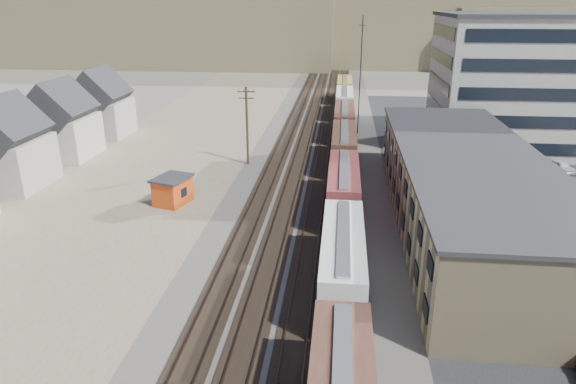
# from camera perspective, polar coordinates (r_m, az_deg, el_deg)

# --- Properties ---
(ballast_bed) EXTENTS (18.00, 200.00, 0.06)m
(ballast_bed) POSITION_cam_1_polar(r_m,az_deg,el_deg) (73.68, 3.20, 4.77)
(ballast_bed) COLOR #4C4742
(ballast_bed) RESTS_ON ground
(dirt_yard) EXTENTS (24.00, 180.00, 0.03)m
(dirt_yard) POSITION_cam_1_polar(r_m,az_deg,el_deg) (68.16, -14.32, 2.82)
(dirt_yard) COLOR #766551
(dirt_yard) RESTS_ON ground
(asphalt_lot) EXTENTS (26.00, 120.00, 0.04)m
(asphalt_lot) POSITION_cam_1_polar(r_m,az_deg,el_deg) (62.18, 23.12, 0.06)
(asphalt_lot) COLOR #232326
(asphalt_lot) RESTS_ON ground
(rail_tracks) EXTENTS (11.40, 200.00, 0.24)m
(rail_tracks) POSITION_cam_1_polar(r_m,az_deg,el_deg) (73.68, 2.78, 4.85)
(rail_tracks) COLOR black
(rail_tracks) RESTS_ON ground
(freight_train) EXTENTS (3.00, 119.74, 4.46)m
(freight_train) POSITION_cam_1_polar(r_m,az_deg,el_deg) (58.28, 6.21, 3.22)
(freight_train) COLOR black
(freight_train) RESTS_ON ground
(warehouse) EXTENTS (12.40, 40.40, 7.25)m
(warehouse) POSITION_cam_1_polar(r_m,az_deg,el_deg) (50.04, 19.11, 0.27)
(warehouse) COLOR tan
(warehouse) RESTS_ON ground
(office_tower) EXTENTS (22.60, 18.60, 18.45)m
(office_tower) POSITION_cam_1_polar(r_m,az_deg,el_deg) (80.41, 24.26, 11.09)
(office_tower) COLOR #9E998E
(office_tower) RESTS_ON ground
(utility_pole_north) EXTENTS (2.20, 0.32, 10.00)m
(utility_pole_north) POSITION_cam_1_polar(r_m,az_deg,el_deg) (65.61, -4.57, 7.51)
(utility_pole_north) COLOR #382619
(utility_pole_north) RESTS_ON ground
(radio_mast) EXTENTS (1.20, 0.16, 18.00)m
(radio_mast) POSITION_cam_1_polar(r_m,az_deg,el_deg) (81.61, 8.03, 12.68)
(radio_mast) COLOR black
(radio_mast) RESTS_ON ground
(hills_north) EXTENTS (265.00, 80.00, 32.00)m
(hills_north) POSITION_cam_1_polar(r_m,az_deg,el_deg) (188.87, 5.33, 18.68)
(hills_north) COLOR brown
(hills_north) RESTS_ON ground
(maintenance_shed) EXTENTS (4.11, 4.73, 2.94)m
(maintenance_shed) POSITION_cam_1_polar(r_m,az_deg,el_deg) (54.67, -12.70, 0.21)
(maintenance_shed) COLOR #D24613
(maintenance_shed) RESTS_ON ground
(parked_car_blue) EXTENTS (5.44, 4.49, 1.38)m
(parked_car_blue) POSITION_cam_1_polar(r_m,az_deg,el_deg) (80.92, 20.74, 5.39)
(parked_car_blue) COLOR #171952
(parked_car_blue) RESTS_ON ground
(parked_car_far) EXTENTS (3.04, 4.42, 1.40)m
(parked_car_far) POSITION_cam_1_polar(r_m,az_deg,el_deg) (72.06, 28.02, 2.53)
(parked_car_far) COLOR silver
(parked_car_far) RESTS_ON ground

